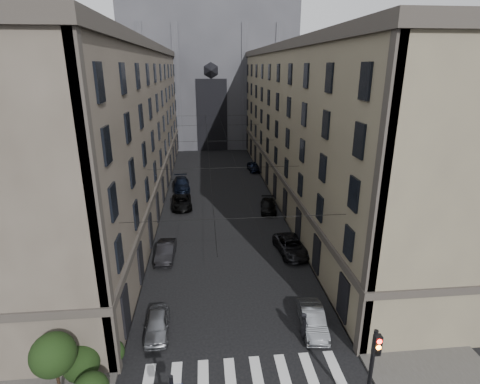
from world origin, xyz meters
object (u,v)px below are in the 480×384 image
object	(u,v)px
car_left_near	(157,324)
car_left_far	(181,184)
traffic_light_right	(372,366)
car_right_midnear	(291,246)
gothic_tower	(209,59)
car_right_midfar	(268,206)
car_right_near	(313,320)
car_left_midfar	(182,202)
car_right_far	(254,167)
pedestrian	(304,327)
car_left_midnear	(166,251)

from	to	relation	value
car_left_near	car_left_far	world-z (taller)	car_left_far
traffic_light_right	car_right_midnear	distance (m)	17.34
gothic_tower	car_right_midnear	bearing A→B (deg)	-84.00
car_right_midfar	car_right_near	bearing A→B (deg)	-84.27
gothic_tower	car_right_midnear	distance (m)	58.74
car_left_midfar	car_right_far	size ratio (longest dim) A/B	1.20
gothic_tower	car_right_far	bearing A→B (deg)	-77.24
car_right_far	car_left_near	bearing A→B (deg)	-110.99
gothic_tower	car_left_midfar	distance (m)	46.59
pedestrian	car_left_far	bearing A→B (deg)	29.41
car_left_midnear	car_left_far	size ratio (longest dim) A/B	0.81
car_left_near	car_left_midfar	bearing A→B (deg)	87.17
car_left_midnear	car_left_midfar	distance (m)	12.71
car_right_midfar	pedestrian	bearing A→B (deg)	-86.44
car_right_midnear	car_left_far	bearing A→B (deg)	112.88
car_right_near	pedestrian	size ratio (longest dim) A/B	2.09
pedestrian	car_left_midfar	bearing A→B (deg)	33.06
car_left_midnear	car_left_midfar	size ratio (longest dim) A/B	0.85
car_left_midfar	pedestrian	size ratio (longest dim) A/B	2.53
traffic_light_right	car_left_far	distance (m)	38.78
car_right_far	car_left_midfar	bearing A→B (deg)	-129.18
car_left_midnear	car_right_midnear	xyz separation A→B (m)	(11.35, -0.12, 0.00)
car_right_midnear	car_right_far	bearing A→B (deg)	83.58
gothic_tower	car_left_near	xyz separation A→B (m)	(-5.15, -65.68, -17.16)
car_right_midnear	car_left_midnear	bearing A→B (deg)	173.63
traffic_light_right	car_left_midfar	size ratio (longest dim) A/B	1.03
gothic_tower	car_left_midfar	size ratio (longest dim) A/B	11.44
car_left_midnear	car_right_midnear	size ratio (longest dim) A/B	0.84
gothic_tower	car_right_near	size ratio (longest dim) A/B	13.89
gothic_tower	traffic_light_right	distance (m)	74.67
car_left_far	pedestrian	world-z (taller)	pedestrian
car_left_midfar	car_right_midnear	world-z (taller)	car_right_midnear
traffic_light_right	car_left_near	distance (m)	13.30
car_left_midnear	car_left_far	world-z (taller)	car_left_far
car_right_far	pedestrian	size ratio (longest dim) A/B	2.11
pedestrian	car_left_midnear	bearing A→B (deg)	52.84
car_left_near	car_right_near	world-z (taller)	car_right_near
car_right_midnear	car_right_far	world-z (taller)	car_right_far
car_left_far	car_right_midfar	world-z (taller)	car_left_far
car_left_midnear	car_right_midnear	distance (m)	11.35
car_left_near	car_right_midnear	size ratio (longest dim) A/B	0.74
traffic_light_right	car_left_far	xyz separation A→B (m)	(-10.67, 37.19, -2.52)
traffic_light_right	car_left_midnear	bearing A→B (deg)	122.68
car_left_midfar	car_right_midfar	distance (m)	10.48
traffic_light_right	car_right_midfar	bearing A→B (deg)	90.08
gothic_tower	car_left_midnear	bearing A→B (deg)	-95.61
car_left_midfar	car_right_midnear	distance (m)	16.59
traffic_light_right	car_right_far	world-z (taller)	traffic_light_right
car_right_midnear	car_right_far	xyz separation A→B (m)	(0.33, 28.52, 0.01)
gothic_tower	traffic_light_right	bearing A→B (deg)	-85.62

